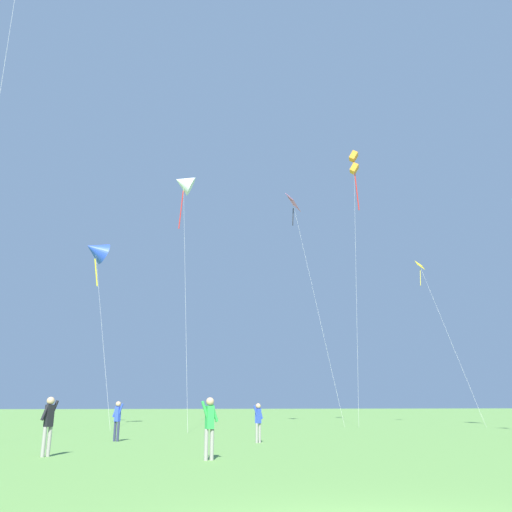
{
  "coord_description": "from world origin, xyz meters",
  "views": [
    {
      "loc": [
        -2.72,
        -5.67,
        1.47
      ],
      "look_at": [
        4.79,
        30.47,
        12.05
      ],
      "focal_mm": 36.49,
      "sensor_mm": 36.0,
      "label": 1
    }
  ],
  "objects_px": {
    "kite_blue_delta": "(96,250)",
    "person_in_blue_jacket": "(49,420)",
    "kite_pink_low": "(294,210)",
    "person_foreground_watcher": "(210,422)",
    "kite_yellow_diamond": "(423,276)",
    "person_far_back": "(117,417)",
    "kite_orange_box": "(354,165)",
    "person_with_spool": "(258,419)",
    "kite_white_distant": "(184,183)"
  },
  "relations": [
    {
      "from": "person_in_blue_jacket",
      "to": "kite_pink_low",
      "type": "bearing_deg",
      "value": 58.03
    },
    {
      "from": "person_foreground_watcher",
      "to": "kite_blue_delta",
      "type": "bearing_deg",
      "value": 103.91
    },
    {
      "from": "kite_pink_low",
      "to": "person_in_blue_jacket",
      "type": "bearing_deg",
      "value": -121.97
    },
    {
      "from": "kite_white_distant",
      "to": "kite_blue_delta",
      "type": "bearing_deg",
      "value": -168.87
    },
    {
      "from": "person_with_spool",
      "to": "person_far_back",
      "type": "bearing_deg",
      "value": 159.46
    },
    {
      "from": "kite_pink_low",
      "to": "kite_blue_delta",
      "type": "bearing_deg",
      "value": -177.41
    },
    {
      "from": "kite_blue_delta",
      "to": "kite_orange_box",
      "type": "distance_m",
      "value": 24.05
    },
    {
      "from": "person_foreground_watcher",
      "to": "kite_yellow_diamond",
      "type": "bearing_deg",
      "value": 48.98
    },
    {
      "from": "kite_pink_low",
      "to": "person_foreground_watcher",
      "type": "height_order",
      "value": "kite_pink_low"
    },
    {
      "from": "kite_yellow_diamond",
      "to": "kite_orange_box",
      "type": "distance_m",
      "value": 11.89
    },
    {
      "from": "kite_blue_delta",
      "to": "person_far_back",
      "type": "bearing_deg",
      "value": -78.76
    },
    {
      "from": "person_far_back",
      "to": "kite_pink_low",
      "type": "bearing_deg",
      "value": 52.62
    },
    {
      "from": "kite_blue_delta",
      "to": "person_in_blue_jacket",
      "type": "xyz_separation_m",
      "value": [
        1.5,
        -22.58,
        -11.82
      ]
    },
    {
      "from": "kite_yellow_diamond",
      "to": "kite_white_distant",
      "type": "xyz_separation_m",
      "value": [
        -20.45,
        1.85,
        7.52
      ]
    },
    {
      "from": "kite_white_distant",
      "to": "person_far_back",
      "type": "xyz_separation_m",
      "value": [
        -3.31,
        -17.37,
        -18.57
      ]
    },
    {
      "from": "person_foreground_watcher",
      "to": "person_in_blue_jacket",
      "type": "bearing_deg",
      "value": 156.51
    },
    {
      "from": "kite_yellow_diamond",
      "to": "person_in_blue_jacket",
      "type": "xyz_separation_m",
      "value": [
        -25.46,
        -22.01,
        -10.99
      ]
    },
    {
      "from": "person_far_back",
      "to": "person_in_blue_jacket",
      "type": "bearing_deg",
      "value": -104.63
    },
    {
      "from": "kite_yellow_diamond",
      "to": "kite_orange_box",
      "type": "relative_size",
      "value": 0.56
    },
    {
      "from": "kite_orange_box",
      "to": "person_foreground_watcher",
      "type": "bearing_deg",
      "value": -121.76
    },
    {
      "from": "kite_orange_box",
      "to": "person_with_spool",
      "type": "distance_m",
      "value": 31.85
    },
    {
      "from": "kite_orange_box",
      "to": "person_in_blue_jacket",
      "type": "bearing_deg",
      "value": -130.87
    },
    {
      "from": "kite_white_distant",
      "to": "kite_orange_box",
      "type": "bearing_deg",
      "value": -0.94
    },
    {
      "from": "kite_pink_low",
      "to": "kite_white_distant",
      "type": "relative_size",
      "value": 0.93
    },
    {
      "from": "kite_yellow_diamond",
      "to": "kite_white_distant",
      "type": "relative_size",
      "value": 0.66
    },
    {
      "from": "person_with_spool",
      "to": "kite_orange_box",
      "type": "bearing_deg",
      "value": 55.73
    },
    {
      "from": "kite_blue_delta",
      "to": "person_with_spool",
      "type": "height_order",
      "value": "kite_blue_delta"
    },
    {
      "from": "kite_pink_low",
      "to": "kite_white_distant",
      "type": "distance_m",
      "value": 9.74
    },
    {
      "from": "person_foreground_watcher",
      "to": "person_in_blue_jacket",
      "type": "relative_size",
      "value": 0.98
    },
    {
      "from": "kite_pink_low",
      "to": "person_far_back",
      "type": "height_order",
      "value": "kite_pink_low"
    },
    {
      "from": "kite_yellow_diamond",
      "to": "kite_pink_low",
      "type": "height_order",
      "value": "kite_pink_low"
    },
    {
      "from": "kite_blue_delta",
      "to": "person_far_back",
      "type": "xyz_separation_m",
      "value": [
        3.2,
        -16.09,
        -11.87
      ]
    },
    {
      "from": "kite_yellow_diamond",
      "to": "person_far_back",
      "type": "bearing_deg",
      "value": -146.84
    },
    {
      "from": "kite_orange_box",
      "to": "kite_white_distant",
      "type": "xyz_separation_m",
      "value": [
        -15.42,
        0.25,
        -3.13
      ]
    },
    {
      "from": "person_in_blue_jacket",
      "to": "kite_orange_box",
      "type": "bearing_deg",
      "value": 49.13
    },
    {
      "from": "kite_blue_delta",
      "to": "kite_white_distant",
      "type": "xyz_separation_m",
      "value": [
        6.51,
        1.28,
        6.7
      ]
    },
    {
      "from": "person_far_back",
      "to": "person_foreground_watcher",
      "type": "relative_size",
      "value": 0.96
    },
    {
      "from": "kite_yellow_diamond",
      "to": "person_with_spool",
      "type": "bearing_deg",
      "value": -135.81
    },
    {
      "from": "person_with_spool",
      "to": "person_in_blue_jacket",
      "type": "relative_size",
      "value": 0.9
    },
    {
      "from": "person_with_spool",
      "to": "kite_blue_delta",
      "type": "bearing_deg",
      "value": 115.87
    },
    {
      "from": "kite_yellow_diamond",
      "to": "kite_pink_low",
      "type": "relative_size",
      "value": 0.71
    },
    {
      "from": "person_far_back",
      "to": "person_in_blue_jacket",
      "type": "height_order",
      "value": "person_in_blue_jacket"
    },
    {
      "from": "person_far_back",
      "to": "kite_white_distant",
      "type": "bearing_deg",
      "value": 79.2
    },
    {
      "from": "person_with_spool",
      "to": "person_far_back",
      "type": "distance_m",
      "value": 6.01
    },
    {
      "from": "person_with_spool",
      "to": "person_foreground_watcher",
      "type": "relative_size",
      "value": 0.91
    },
    {
      "from": "person_far_back",
      "to": "kite_yellow_diamond",
      "type": "bearing_deg",
      "value": 33.16
    },
    {
      "from": "kite_white_distant",
      "to": "person_in_blue_jacket",
      "type": "xyz_separation_m",
      "value": [
        -5.01,
        -23.86,
        -18.51
      ]
    },
    {
      "from": "person_far_back",
      "to": "person_in_blue_jacket",
      "type": "xyz_separation_m",
      "value": [
        -1.69,
        -6.49,
        0.05
      ]
    },
    {
      "from": "kite_yellow_diamond",
      "to": "kite_pink_low",
      "type": "bearing_deg",
      "value": 173.25
    },
    {
      "from": "kite_yellow_diamond",
      "to": "person_in_blue_jacket",
      "type": "distance_m",
      "value": 35.4
    }
  ]
}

